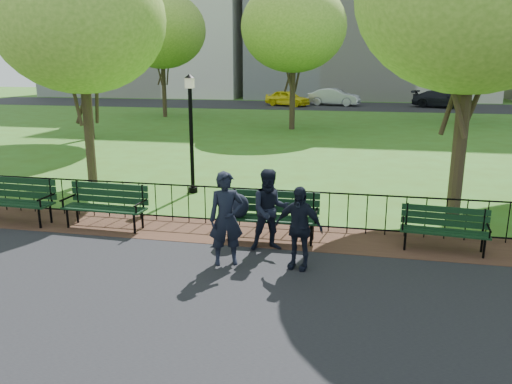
% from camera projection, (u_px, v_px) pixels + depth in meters
% --- Properties ---
extents(ground, '(120.00, 120.00, 0.00)m').
position_uv_depth(ground, '(266.00, 263.00, 9.21)').
color(ground, '#385A17').
extents(asphalt_path, '(60.00, 9.20, 0.01)m').
position_uv_depth(asphalt_path, '(214.00, 370.00, 5.99)').
color(asphalt_path, black).
rests_on(asphalt_path, ground).
extents(dirt_strip, '(60.00, 1.60, 0.01)m').
position_uv_depth(dirt_strip, '(279.00, 236.00, 10.63)').
color(dirt_strip, '#311E14').
rests_on(dirt_strip, ground).
extents(far_street, '(70.00, 9.00, 0.01)m').
position_uv_depth(far_street, '(343.00, 106.00, 42.37)').
color(far_street, black).
rests_on(far_street, ground).
extents(iron_fence, '(24.06, 0.06, 1.00)m').
position_uv_depth(iron_fence, '(283.00, 207.00, 10.98)').
color(iron_fence, black).
rests_on(iron_fence, ground).
extents(park_bench_main, '(1.94, 0.64, 1.09)m').
position_uv_depth(park_bench_main, '(257.00, 208.00, 10.25)').
color(park_bench_main, black).
rests_on(park_bench_main, ground).
extents(park_bench_left_a, '(1.90, 0.65, 1.06)m').
position_uv_depth(park_bench_left_a, '(106.00, 201.00, 11.07)').
color(park_bench_left_a, black).
rests_on(park_bench_left_a, ground).
extents(park_bench_left_b, '(1.98, 0.68, 1.11)m').
position_uv_depth(park_bench_left_b, '(14.00, 195.00, 11.44)').
color(park_bench_left_b, black).
rests_on(park_bench_left_b, ground).
extents(park_bench_right_a, '(1.68, 0.66, 0.93)m').
position_uv_depth(park_bench_right_a, '(445.00, 224.00, 9.71)').
color(park_bench_right_a, black).
rests_on(park_bench_right_a, ground).
extents(lamppost, '(0.30, 0.30, 3.30)m').
position_uv_depth(lamppost, '(191.00, 130.00, 13.78)').
color(lamppost, black).
rests_on(lamppost, ground).
extents(tree_near_w, '(4.94, 4.94, 6.88)m').
position_uv_depth(tree_near_w, '(79.00, 20.00, 14.21)').
color(tree_near_w, '#2D2116').
rests_on(tree_near_w, ground).
extents(tree_far_c, '(5.59, 5.59, 7.80)m').
position_uv_depth(tree_far_c, '(294.00, 27.00, 26.35)').
color(tree_far_c, '#2D2116').
rests_on(tree_far_c, ground).
extents(tree_far_e, '(7.04, 7.04, 9.82)m').
position_uv_depth(tree_far_e, '(469.00, 5.00, 28.94)').
color(tree_far_e, '#2D2116').
rests_on(tree_far_e, ground).
extents(tree_far_w, '(5.83, 5.83, 8.13)m').
position_uv_depth(tree_far_w, '(161.00, 30.00, 32.65)').
color(tree_far_w, '#2D2116').
rests_on(tree_far_w, ground).
extents(person_left, '(0.73, 0.61, 1.72)m').
position_uv_depth(person_left, '(226.00, 219.00, 8.95)').
color(person_left, black).
rests_on(person_left, asphalt_path).
extents(person_mid, '(0.88, 0.65, 1.62)m').
position_uv_depth(person_mid, '(270.00, 210.00, 9.65)').
color(person_mid, black).
rests_on(person_mid, asphalt_path).
extents(person_right, '(0.94, 0.55, 1.51)m').
position_uv_depth(person_right, '(299.00, 228.00, 8.80)').
color(person_right, black).
rests_on(person_right, asphalt_path).
extents(taxi, '(4.18, 2.97, 1.32)m').
position_uv_depth(taxi, '(287.00, 98.00, 42.26)').
color(taxi, yellow).
rests_on(taxi, far_street).
extents(sedan_silver, '(4.59, 2.38, 1.44)m').
position_uv_depth(sedan_silver, '(334.00, 97.00, 42.74)').
color(sedan_silver, '#B9BDC1').
rests_on(sedan_silver, far_street).
extents(sedan_dark, '(5.17, 3.48, 1.39)m').
position_uv_depth(sedan_dark, '(443.00, 99.00, 40.57)').
color(sedan_dark, black).
rests_on(sedan_dark, far_street).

